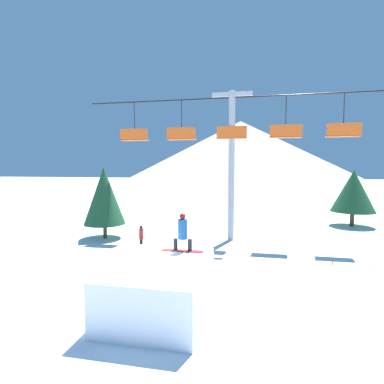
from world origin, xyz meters
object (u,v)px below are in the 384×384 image
at_px(snow_ramp, 160,287).
at_px(distant_skier, 141,235).
at_px(snowboarder, 183,233).
at_px(pine_tree_near, 104,196).

distance_m(snow_ramp, distant_skier, 7.76).
xyz_separation_m(snowboarder, pine_tree_near, (-6.77, 7.20, 0.50)).
bearing_deg(pine_tree_near, distant_skier, -27.49).
bearing_deg(snowboarder, distant_skier, 123.60).
height_order(snow_ramp, snowboarder, snowboarder).
relative_size(pine_tree_near, distant_skier, 3.67).
xyz_separation_m(snow_ramp, pine_tree_near, (-6.38, 8.58, 1.93)).
relative_size(snow_ramp, distant_skier, 3.20).
bearing_deg(distant_skier, pine_tree_near, 152.51).
bearing_deg(snow_ramp, snowboarder, 74.24).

